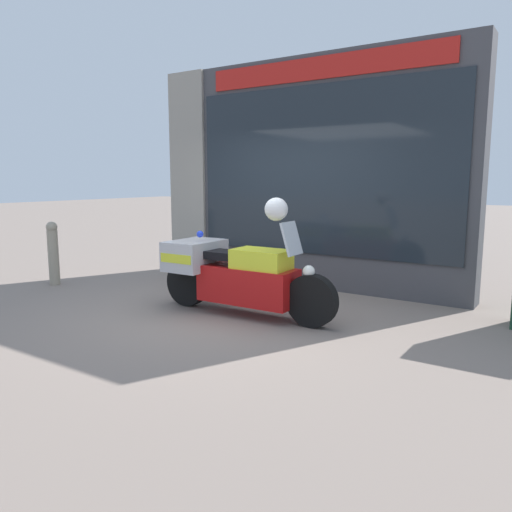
# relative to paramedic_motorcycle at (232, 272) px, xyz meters

# --- Properties ---
(ground_plane) EXTENTS (60.00, 60.00, 0.00)m
(ground_plane) POSITION_rel_paramedic_motorcycle_xyz_m (-0.07, 0.04, -0.53)
(ground_plane) COLOR gray
(shop_building) EXTENTS (5.22, 0.55, 3.50)m
(shop_building) POSITION_rel_paramedic_motorcycle_xyz_m (-0.42, 2.04, 1.23)
(shop_building) COLOR #424247
(shop_building) RESTS_ON ground
(window_display) EXTENTS (4.01, 0.30, 1.84)m
(window_display) POSITION_rel_paramedic_motorcycle_xyz_m (0.23, 2.07, -0.08)
(window_display) COLOR slate
(window_display) RESTS_ON ground
(paramedic_motorcycle) EXTENTS (2.46, 0.78, 1.20)m
(paramedic_motorcycle) POSITION_rel_paramedic_motorcycle_xyz_m (0.00, 0.00, 0.00)
(paramedic_motorcycle) COLOR black
(paramedic_motorcycle) RESTS_ON ground
(white_helmet) EXTENTS (0.27, 0.27, 0.27)m
(white_helmet) POSITION_rel_paramedic_motorcycle_xyz_m (0.64, 0.01, 0.81)
(white_helmet) COLOR white
(white_helmet) RESTS_ON paramedic_motorcycle
(street_bollard) EXTENTS (0.17, 0.17, 1.02)m
(street_bollard) POSITION_rel_paramedic_motorcycle_xyz_m (-3.39, -0.19, 0.00)
(street_bollard) COLOR gray
(street_bollard) RESTS_ON ground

